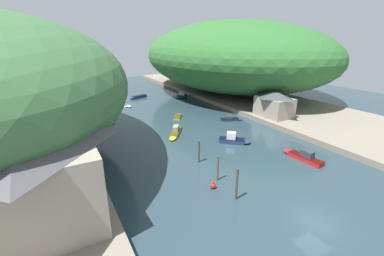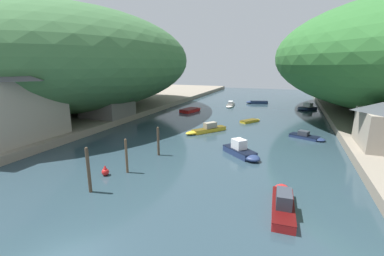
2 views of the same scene
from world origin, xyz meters
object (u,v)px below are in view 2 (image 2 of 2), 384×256
at_px(boat_far_right_bank, 192,110).
at_px(boathouse_shed, 107,101).
at_px(channel_buoy_near, 105,171).
at_px(person_on_quay, 48,128).
at_px(boat_red_skiff, 256,102).
at_px(boat_white_cruiser, 206,129).
at_px(boat_near_quay, 283,202).
at_px(boat_open_rowboat, 242,151).
at_px(boat_small_dinghy, 251,121).
at_px(boat_navy_launch, 230,105).
at_px(boat_mid_channel, 307,137).
at_px(boat_moored_right, 306,108).

bearing_deg(boat_far_right_bank, boathouse_shed, -109.04).
height_order(channel_buoy_near, person_on_quay, person_on_quay).
xyz_separation_m(boat_red_skiff, person_on_quay, (-18.56, -40.88, 1.56)).
bearing_deg(boat_far_right_bank, channel_buoy_near, -67.35).
height_order(boat_white_cruiser, channel_buoy_near, boat_white_cruiser).
distance_m(boat_near_quay, boat_red_skiff, 46.36).
height_order(boat_open_rowboat, boat_red_skiff, boat_open_rowboat).
distance_m(boat_small_dinghy, boat_near_quay, 25.93).
relative_size(boat_red_skiff, channel_buoy_near, 5.61).
height_order(boat_navy_launch, boat_mid_channel, boat_navy_launch).
distance_m(boat_open_rowboat, boat_small_dinghy, 16.56).
bearing_deg(boat_red_skiff, boat_far_right_bank, 126.99).
bearing_deg(boat_mid_channel, boat_small_dinghy, -109.46).
bearing_deg(boat_white_cruiser, boat_open_rowboat, 165.58).
bearing_deg(boat_open_rowboat, boat_far_right_bank, -105.86).
bearing_deg(person_on_quay, boat_small_dinghy, -41.48).
height_order(boat_red_skiff, person_on_quay, person_on_quay).
distance_m(boat_open_rowboat, boat_moored_right, 33.07).
relative_size(boat_small_dinghy, boat_far_right_bank, 0.72).
height_order(boat_small_dinghy, boat_near_quay, boat_near_quay).
xyz_separation_m(boat_small_dinghy, boat_near_quay, (5.85, -25.26, 0.25)).
bearing_deg(person_on_quay, boat_far_right_bank, -13.31).
bearing_deg(boat_white_cruiser, boat_navy_launch, -49.62).
bearing_deg(channel_buoy_near, boat_moored_right, 67.39).
bearing_deg(person_on_quay, boat_moored_right, -35.40).
bearing_deg(boat_open_rowboat, boat_small_dinghy, -133.08).
height_order(boat_open_rowboat, boat_far_right_bank, boat_open_rowboat).
bearing_deg(boat_open_rowboat, boat_near_quay, 67.46).
relative_size(boat_red_skiff, boat_moored_right, 1.17).
bearing_deg(boat_open_rowboat, boat_red_skiff, -133.13).
bearing_deg(person_on_quay, boat_mid_channel, -61.63).
bearing_deg(boat_white_cruiser, boat_mid_channel, -137.44).
bearing_deg(boat_near_quay, boat_far_right_bank, 117.51).
distance_m(boat_near_quay, boat_navy_launch, 41.83).
relative_size(boathouse_shed, boat_moored_right, 1.58).
bearing_deg(boat_near_quay, boat_open_rowboat, 112.65).
relative_size(boathouse_shed, person_on_quay, 4.12).
height_order(boat_open_rowboat, channel_buoy_near, boat_open_rowboat).
relative_size(boathouse_shed, boat_navy_launch, 1.16).
bearing_deg(channel_buoy_near, boat_red_skiff, 82.07).
bearing_deg(boat_small_dinghy, boat_far_right_bank, -170.26).
relative_size(boathouse_shed, boat_near_quay, 1.20).
xyz_separation_m(boat_small_dinghy, boat_moored_right, (8.83, 15.79, 0.21)).
bearing_deg(boat_red_skiff, boat_mid_channel, -177.53).
bearing_deg(boat_red_skiff, channel_buoy_near, 154.71).
distance_m(boat_small_dinghy, boat_navy_launch, 16.12).
bearing_deg(boat_navy_launch, boat_red_skiff, -136.36).
bearing_deg(boat_navy_launch, boat_small_dinghy, 108.63).
bearing_deg(boat_mid_channel, boat_near_quay, 15.46).
bearing_deg(boat_far_right_bank, boat_mid_channel, -17.09).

